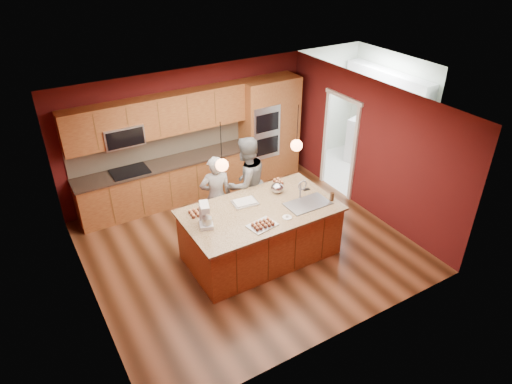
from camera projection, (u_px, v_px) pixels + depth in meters
floor at (247, 246)px, 8.44m from camera, size 5.50×5.50×0.00m
ceiling at (245, 107)px, 7.06m from camera, size 5.50×5.50×0.00m
wall_back at (187, 132)px, 9.60m from camera, size 5.50×0.00×5.50m
wall_front at (342, 264)px, 5.91m from camera, size 5.50×0.00×5.50m
wall_left at (80, 231)px, 6.55m from camera, size 0.00×5.00×5.00m
wall_right at (368, 147)px, 8.96m from camera, size 0.00×5.00×5.00m
cabinet_run at (163, 160)px, 9.30m from camera, size 3.74×0.64×2.30m
oven_column at (269, 128)px, 10.29m from camera, size 1.30×0.62×2.30m
doorway_trim at (339, 147)px, 9.70m from camera, size 0.08×1.11×2.20m
laundry_room at (387, 88)px, 10.24m from camera, size 2.60×2.70×2.70m
pendant_left at (222, 165)px, 6.90m from camera, size 0.20×0.20×0.80m
pendant_right at (297, 145)px, 7.50m from camera, size 0.20×0.20×0.80m
island at (261, 232)px, 7.97m from camera, size 2.64×1.48×1.35m
person_left at (216, 197)px, 8.38m from camera, size 0.66×0.51×1.63m
person_right at (246, 183)px, 8.60m from camera, size 1.00×0.84×1.84m
stand_mixer at (205, 216)px, 7.23m from camera, size 0.29×0.34×0.40m
sheet_cake at (245, 202)px, 7.88m from camera, size 0.45×0.36×0.05m
cooling_rack at (262, 225)px, 7.30m from camera, size 0.49×0.39×0.02m
mixing_bowl at (277, 188)px, 8.16m from camera, size 0.23×0.23×0.20m
plate at (287, 217)px, 7.50m from camera, size 0.16×0.16×0.01m
tumbler at (332, 197)px, 7.94m from camera, size 0.07×0.07×0.14m
phone at (306, 189)px, 8.29m from camera, size 0.13×0.08×0.01m
cupcakes_left at (196, 212)px, 7.58m from camera, size 0.24×0.24×0.07m
cupcakes_rack at (263, 224)px, 7.27m from camera, size 0.37×0.22×0.07m
cupcakes_right at (278, 181)px, 8.49m from camera, size 0.15×0.22×0.07m
washer at (384, 154)px, 10.66m from camera, size 0.75×0.77×0.98m
dryer at (365, 141)px, 11.17m from camera, size 0.86×0.87×1.10m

